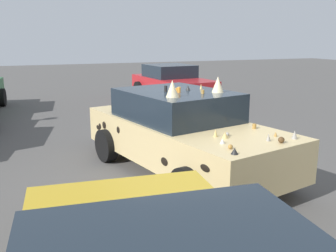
{
  "coord_description": "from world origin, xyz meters",
  "views": [
    {
      "loc": [
        -6.14,
        2.72,
        2.46
      ],
      "look_at": [
        0.0,
        0.3,
        0.9
      ],
      "focal_mm": 40.42,
      "sensor_mm": 36.0,
      "label": 1
    }
  ],
  "objects": [
    {
      "name": "art_car_decorated",
      "position": [
        0.05,
        0.01,
        0.76
      ],
      "size": [
        4.67,
        2.75,
        1.78
      ],
      "rotation": [
        0.0,
        0.0,
        3.36
      ],
      "color": "#D8BC7F",
      "rests_on": "ground"
    },
    {
      "name": "parked_sedan_behind_left",
      "position": [
        7.7,
        -2.89,
        0.7
      ],
      "size": [
        4.26,
        2.36,
        1.39
      ],
      "rotation": [
        0.0,
        0.0,
        3.25
      ],
      "color": "red",
      "rests_on": "ground"
    },
    {
      "name": "ground_plane",
      "position": [
        0.0,
        0.0,
        0.0
      ],
      "size": [
        60.0,
        60.0,
        0.0
      ],
      "primitive_type": "plane",
      "color": "#514F4C"
    }
  ]
}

